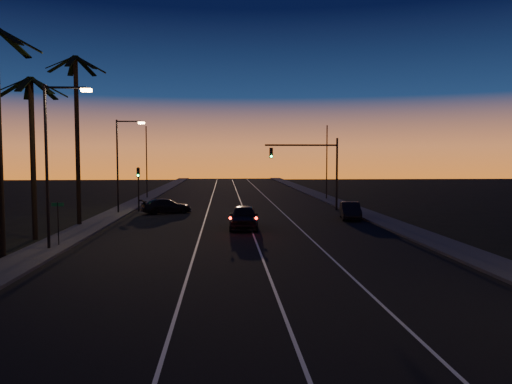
{
  "coord_description": "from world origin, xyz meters",
  "views": [
    {
      "loc": [
        -1.42,
        -7.66,
        5.08
      ],
      "look_at": [
        0.42,
        20.96,
        3.11
      ],
      "focal_mm": 35.0,
      "sensor_mm": 36.0,
      "label": 1
    }
  ],
  "objects": [
    {
      "name": "palm_far",
      "position": [
        -12.2,
        30.0,
        7.61
      ],
      "size": [
        4.25,
        4.16,
        12.53
      ],
      "color": "black",
      "rests_on": "ground"
    },
    {
      "name": "road",
      "position": [
        0.0,
        30.0,
        0.01
      ],
      "size": [
        20.0,
        170.0,
        0.01
      ],
      "primitive_type": "cube",
      "color": "black",
      "rests_on": "ground"
    },
    {
      "name": "lane_stripe_right",
      "position": [
        4.0,
        30.0,
        0.02
      ],
      "size": [
        0.12,
        160.0,
        0.01
      ],
      "primitive_type": "cube",
      "color": "silver",
      "rests_on": "road"
    },
    {
      "name": "signal_post",
      "position": [
        -9.5,
        39.98,
        2.89
      ],
      "size": [
        0.28,
        0.37,
        4.2
      ],
      "color": "black",
      "rests_on": "ground"
    },
    {
      "name": "signal_mast",
      "position": [
        7.14,
        39.99,
        4.78
      ],
      "size": [
        7.1,
        0.41,
        7.0
      ],
      "color": "black",
      "rests_on": "ground"
    },
    {
      "name": "streetlight_left_far",
      "position": [
        -10.69,
        38.0,
        5.06
      ],
      "size": [
        2.55,
        0.26,
        8.5
      ],
      "color": "black",
      "rests_on": "ground"
    },
    {
      "name": "cross_car",
      "position": [
        -6.7,
        38.12,
        0.68
      ],
      "size": [
        4.98,
        3.48,
        1.34
      ],
      "color": "black",
      "rests_on": "road"
    },
    {
      "name": "street_sign",
      "position": [
        -10.8,
        21.0,
        1.66
      ],
      "size": [
        0.7,
        0.06,
        2.6
      ],
      "color": "black",
      "rests_on": "ground"
    },
    {
      "name": "sidewalk_left",
      "position": [
        -11.2,
        30.0,
        0.08
      ],
      "size": [
        2.4,
        170.0,
        0.16
      ],
      "primitive_type": "cube",
      "color": "#363634",
      "rests_on": "ground"
    },
    {
      "name": "palm_mid",
      "position": [
        -13.2,
        24.0,
        6.25
      ],
      "size": [
        4.25,
        4.16,
        10.03
      ],
      "color": "black",
      "rests_on": "ground"
    },
    {
      "name": "lane_stripe_left",
      "position": [
        -3.0,
        30.0,
        0.02
      ],
      "size": [
        0.12,
        160.0,
        0.01
      ],
      "primitive_type": "cube",
      "color": "silver",
      "rests_on": "road"
    },
    {
      "name": "lane_stripe_mid",
      "position": [
        0.5,
        30.0,
        0.02
      ],
      "size": [
        0.12,
        160.0,
        0.01
      ],
      "primitive_type": "cube",
      "color": "silver",
      "rests_on": "road"
    },
    {
      "name": "far_pole_right",
      "position": [
        11.0,
        52.0,
        4.5
      ],
      "size": [
        0.14,
        0.14,
        9.0
      ],
      "primitive_type": "cylinder",
      "color": "black",
      "rests_on": "ground"
    },
    {
      "name": "right_car",
      "position": [
        9.0,
        32.73,
        0.72
      ],
      "size": [
        2.14,
        4.46,
        1.41
      ],
      "color": "black",
      "rests_on": "road"
    },
    {
      "name": "sidewalk_right",
      "position": [
        11.2,
        30.0,
        0.08
      ],
      "size": [
        2.4,
        170.0,
        0.16
      ],
      "primitive_type": "cube",
      "color": "#363634",
      "rests_on": "ground"
    },
    {
      "name": "streetlight_left_near",
      "position": [
        -10.7,
        20.0,
        5.32
      ],
      "size": [
        2.55,
        0.26,
        9.0
      ],
      "color": "black",
      "rests_on": "ground"
    },
    {
      "name": "lead_car",
      "position": [
        -0.01,
        27.79,
        0.86
      ],
      "size": [
        2.26,
        5.63,
        1.69
      ],
      "color": "black",
      "rests_on": "road"
    },
    {
      "name": "far_pole_left",
      "position": [
        -11.0,
        55.0,
        4.5
      ],
      "size": [
        0.14,
        0.14,
        9.0
      ],
      "primitive_type": "cylinder",
      "color": "black",
      "rests_on": "ground"
    }
  ]
}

